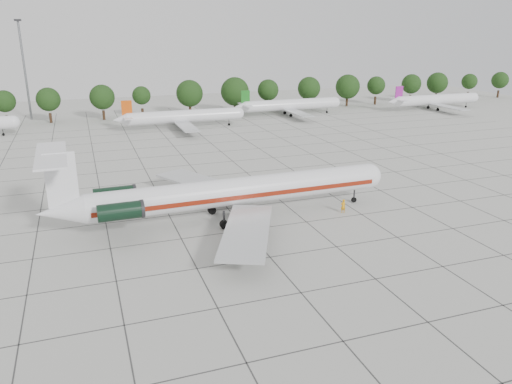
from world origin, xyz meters
TOP-DOWN VIEW (x-y plane):
  - ground at (0.00, 0.00)m, footprint 260.00×260.00m
  - apron_joints at (0.00, 15.00)m, footprint 170.00×170.00m
  - main_airliner at (-1.82, 4.13)m, footprint 44.84×35.23m
  - ground_crew at (13.98, 1.41)m, footprint 0.70×0.47m
  - bg_airliner_c at (5.97, 65.91)m, footprint 28.24×27.20m
  - bg_airliner_d at (38.00, 74.97)m, footprint 28.24×27.20m
  - bg_airliner_e at (83.05, 70.02)m, footprint 28.24×27.20m
  - tree_line at (-11.68, 85.00)m, footprint 249.86×8.44m
  - floodlight_mast at (-30.00, 92.00)m, footprint 1.60×1.60m

SIDE VIEW (x-z plane):
  - ground at x=0.00m, z-range 0.00..0.00m
  - apron_joints at x=0.00m, z-range 0.00..0.02m
  - ground_crew at x=13.98m, z-range 0.00..1.88m
  - bg_airliner_c at x=5.97m, z-range -0.79..6.61m
  - bg_airliner_d at x=38.00m, z-range -0.79..6.61m
  - bg_airliner_e at x=83.05m, z-range -0.79..6.61m
  - main_airliner at x=-1.82m, z-range -1.54..8.96m
  - tree_line at x=-11.68m, z-range 0.87..11.09m
  - floodlight_mast at x=-30.00m, z-range 1.56..27.01m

